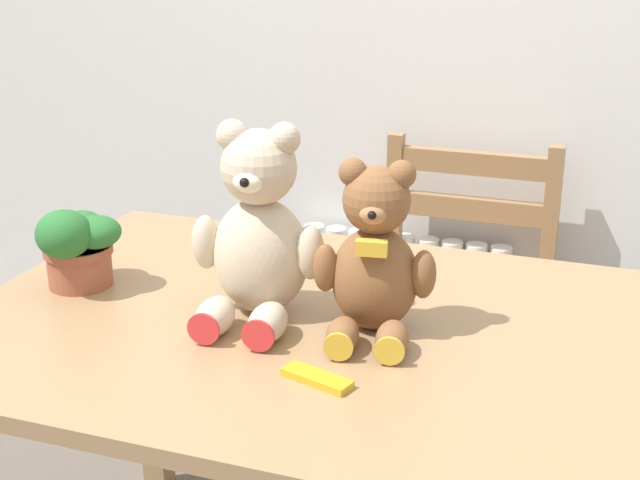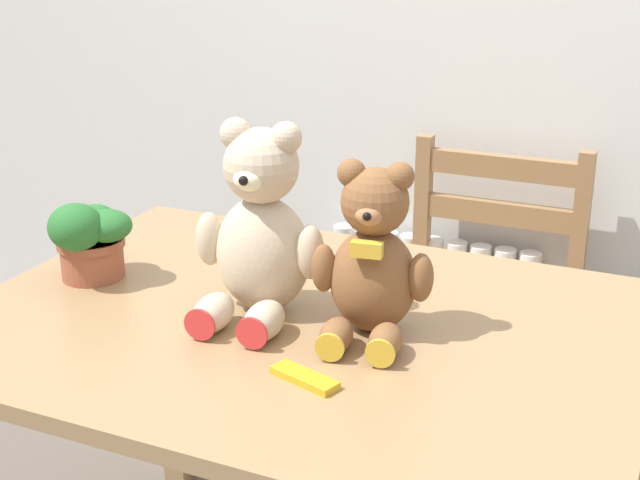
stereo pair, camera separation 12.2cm
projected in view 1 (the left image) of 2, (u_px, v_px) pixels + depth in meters
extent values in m
cylinder|color=white|center=(314.00, 315.00, 2.69)|extent=(0.06, 0.06, 0.57)
cylinder|color=white|center=(336.00, 318.00, 2.67)|extent=(0.06, 0.06, 0.57)
cylinder|color=white|center=(357.00, 321.00, 2.64)|extent=(0.06, 0.06, 0.57)
cylinder|color=white|center=(379.00, 324.00, 2.62)|extent=(0.06, 0.06, 0.57)
cylinder|color=white|center=(402.00, 328.00, 2.60)|extent=(0.06, 0.06, 0.57)
cylinder|color=white|center=(424.00, 331.00, 2.58)|extent=(0.06, 0.06, 0.57)
cylinder|color=white|center=(447.00, 334.00, 2.56)|extent=(0.06, 0.06, 0.57)
cylinder|color=white|center=(471.00, 338.00, 2.54)|extent=(0.06, 0.06, 0.57)
cylinder|color=white|center=(495.00, 341.00, 2.52)|extent=(0.06, 0.06, 0.57)
cube|color=white|center=(399.00, 407.00, 2.69)|extent=(0.61, 0.10, 0.04)
cube|color=#9E7A51|center=(300.00, 327.00, 1.58)|extent=(1.20, 0.89, 0.03)
cube|color=#9E7A51|center=(152.00, 366.00, 2.23)|extent=(0.06, 0.06, 0.72)
cube|color=#9E7A51|center=(608.00, 447.00, 1.89)|extent=(0.06, 0.06, 0.72)
cube|color=#997047|center=(451.00, 322.00, 2.28)|extent=(0.46, 0.45, 0.03)
cube|color=#997047|center=(516.00, 456.00, 2.11)|extent=(0.04, 0.04, 0.42)
cube|color=#997047|center=(348.00, 425.00, 2.24)|extent=(0.04, 0.04, 0.42)
cube|color=#997047|center=(543.00, 304.00, 2.40)|extent=(0.04, 0.04, 0.87)
cube|color=#997047|center=(392.00, 284.00, 2.53)|extent=(0.04, 0.04, 0.87)
cube|color=#997047|center=(473.00, 163.00, 2.34)|extent=(0.38, 0.03, 0.06)
cube|color=#997047|center=(471.00, 208.00, 2.38)|extent=(0.38, 0.03, 0.06)
ellipsoid|color=beige|center=(261.00, 256.00, 1.58)|extent=(0.18, 0.16, 0.21)
sphere|color=beige|center=(259.00, 167.00, 1.52)|extent=(0.13, 0.13, 0.13)
sphere|color=beige|center=(284.00, 138.00, 1.49)|extent=(0.06, 0.06, 0.06)
sphere|color=beige|center=(232.00, 135.00, 1.51)|extent=(0.06, 0.06, 0.06)
ellipsoid|color=white|center=(249.00, 181.00, 1.48)|extent=(0.06, 0.05, 0.04)
sphere|color=black|center=(244.00, 183.00, 1.46)|extent=(0.02, 0.02, 0.02)
ellipsoid|color=beige|center=(310.00, 252.00, 1.53)|extent=(0.05, 0.05, 0.10)
ellipsoid|color=beige|center=(206.00, 242.00, 1.58)|extent=(0.05, 0.05, 0.10)
ellipsoid|color=beige|center=(268.00, 323.00, 1.49)|extent=(0.07, 0.11, 0.06)
cylinder|color=red|center=(258.00, 336.00, 1.44)|extent=(0.06, 0.01, 0.06)
ellipsoid|color=beige|center=(215.00, 316.00, 1.51)|extent=(0.07, 0.11, 0.06)
cylinder|color=red|center=(203.00, 329.00, 1.47)|extent=(0.06, 0.01, 0.06)
ellipsoid|color=brown|center=(375.00, 278.00, 1.52)|extent=(0.17, 0.15, 0.18)
sphere|color=brown|center=(377.00, 200.00, 1.47)|extent=(0.11, 0.11, 0.11)
sphere|color=brown|center=(402.00, 174.00, 1.45)|extent=(0.05, 0.05, 0.05)
sphere|color=brown|center=(353.00, 172.00, 1.46)|extent=(0.05, 0.05, 0.05)
ellipsoid|color=#B2794C|center=(373.00, 213.00, 1.43)|extent=(0.05, 0.05, 0.04)
sphere|color=black|center=(372.00, 215.00, 1.41)|extent=(0.01, 0.01, 0.01)
ellipsoid|color=brown|center=(423.00, 274.00, 1.48)|extent=(0.05, 0.05, 0.09)
ellipsoid|color=brown|center=(325.00, 268.00, 1.51)|extent=(0.05, 0.05, 0.09)
ellipsoid|color=brown|center=(392.00, 339.00, 1.44)|extent=(0.07, 0.10, 0.05)
cylinder|color=gold|center=(389.00, 351.00, 1.40)|extent=(0.05, 0.01, 0.05)
ellipsoid|color=brown|center=(342.00, 335.00, 1.46)|extent=(0.07, 0.10, 0.05)
cylinder|color=gold|center=(338.00, 347.00, 1.42)|extent=(0.05, 0.01, 0.05)
cube|color=gold|center=(372.00, 248.00, 1.43)|extent=(0.05, 0.03, 0.03)
cylinder|color=#9E5138|center=(80.00, 265.00, 1.71)|extent=(0.12, 0.12, 0.08)
cylinder|color=#9E5138|center=(78.00, 249.00, 1.70)|extent=(0.13, 0.13, 0.02)
ellipsoid|color=#286B2D|center=(96.00, 232.00, 1.67)|extent=(0.10, 0.09, 0.06)
ellipsoid|color=#286B2D|center=(82.00, 231.00, 1.71)|extent=(0.10, 0.09, 0.08)
ellipsoid|color=#286B2D|center=(58.00, 236.00, 1.70)|extent=(0.07, 0.06, 0.05)
ellipsoid|color=#286B2D|center=(64.00, 234.00, 1.64)|extent=(0.11, 0.10, 0.09)
cube|color=gold|center=(317.00, 378.00, 1.36)|extent=(0.12, 0.07, 0.01)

